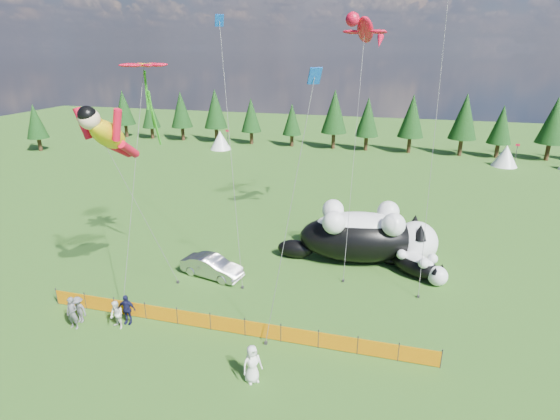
# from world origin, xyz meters

# --- Properties ---
(ground) EXTENTS (160.00, 160.00, 0.00)m
(ground) POSITION_xyz_m (0.00, 0.00, 0.00)
(ground) COLOR #153609
(ground) RESTS_ON ground
(safety_fence) EXTENTS (22.06, 0.06, 1.10)m
(safety_fence) POSITION_xyz_m (0.00, -3.00, 0.50)
(safety_fence) COLOR #262626
(safety_fence) RESTS_ON ground
(tree_line) EXTENTS (90.00, 4.00, 8.00)m
(tree_line) POSITION_xyz_m (0.00, 45.00, 4.00)
(tree_line) COLOR black
(tree_line) RESTS_ON ground
(festival_tents) EXTENTS (50.00, 3.20, 2.80)m
(festival_tents) POSITION_xyz_m (11.00, 40.00, 1.40)
(festival_tents) COLOR white
(festival_tents) RESTS_ON ground
(cat_large) EXTENTS (11.47, 5.46, 4.16)m
(cat_large) POSITION_xyz_m (6.50, 7.80, 1.98)
(cat_large) COLOR black
(cat_large) RESTS_ON ground
(cat_small) EXTENTS (4.25, 3.51, 1.76)m
(cat_small) POSITION_xyz_m (10.16, 6.22, 0.84)
(cat_small) COLOR black
(cat_small) RESTS_ON ground
(car) EXTENTS (4.55, 2.39, 1.43)m
(car) POSITION_xyz_m (-3.32, 2.64, 0.71)
(car) COLOR #B1B0B5
(car) RESTS_ON ground
(spectator_a) EXTENTS (0.71, 0.48, 1.90)m
(spectator_a) POSITION_xyz_m (-8.37, -4.80, 0.95)
(spectator_a) COLOR #5A5B5F
(spectator_a) RESTS_ON ground
(spectator_b) EXTENTS (0.93, 0.74, 1.67)m
(spectator_b) POSITION_xyz_m (-6.03, -4.18, 0.83)
(spectator_b) COLOR white
(spectator_b) RESTS_ON ground
(spectator_c) EXTENTS (1.08, 0.61, 1.79)m
(spectator_c) POSITION_xyz_m (-5.76, -3.63, 0.90)
(spectator_c) COLOR #141537
(spectator_c) RESTS_ON ground
(spectator_d) EXTENTS (1.09, 0.66, 1.60)m
(spectator_d) POSITION_xyz_m (-8.45, -4.23, 0.80)
(spectator_d) COLOR #5A5B5F
(spectator_d) RESTS_ON ground
(spectator_e) EXTENTS (1.11, 1.09, 1.93)m
(spectator_e) POSITION_xyz_m (2.48, -6.18, 0.97)
(spectator_e) COLOR white
(spectator_e) RESTS_ON ground
(superhero_kite) EXTENTS (4.88, 5.15, 12.35)m
(superhero_kite) POSITION_xyz_m (-7.12, -1.32, 10.20)
(superhero_kite) COLOR #DBB60B
(superhero_kite) RESTS_ON ground
(gecko_kite) EXTENTS (3.16, 10.84, 17.74)m
(gecko_kite) POSITION_xyz_m (5.18, 11.81, 15.76)
(gecko_kite) COLOR red
(gecko_kite) RESTS_ON ground
(flower_kite) EXTENTS (3.13, 6.82, 14.47)m
(flower_kite) POSITION_xyz_m (-6.80, 2.41, 13.49)
(flower_kite) COLOR red
(flower_kite) RESTS_ON ground
(diamond_kite_a) EXTENTS (3.60, 5.90, 17.48)m
(diamond_kite_a) POSITION_xyz_m (-3.67, 6.81, 15.50)
(diamond_kite_a) COLOR #0B4BB3
(diamond_kite_a) RESTS_ON ground
(diamond_kite_c) EXTENTS (2.49, 2.24, 14.22)m
(diamond_kite_c) POSITION_xyz_m (4.12, -1.70, 12.91)
(diamond_kite_c) COLOR #0B4BB3
(diamond_kite_c) RESTS_ON ground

